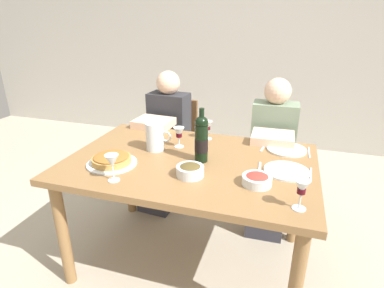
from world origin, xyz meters
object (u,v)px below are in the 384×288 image
object	(u,v)px
wine_glass_centre	(302,189)
dinner_plate_right_setting	(287,171)
salad_bowl	(257,179)
diner_right	(271,152)
diner_left	(164,137)
olive_bowl	(190,170)
wine_glass_right_diner	(179,133)
wine_bottle	(201,139)
dinner_plate_left_setting	(287,149)
wine_glass_left_diner	(112,162)
water_pitcher	(155,138)
wine_glass_spare	(208,127)
chair_right	(272,154)
baked_tart	(112,160)
dining_table	(190,174)
chair_left	(175,140)

from	to	relation	value
wine_glass_centre	dinner_plate_right_setting	world-z (taller)	wine_glass_centre
salad_bowl	diner_right	size ratio (longest dim) A/B	0.13
wine_glass_centre	diner_left	bearing A→B (deg)	136.53
olive_bowl	wine_glass_right_diner	xyz separation A→B (m)	(-0.20, 0.38, 0.06)
wine_bottle	olive_bowl	bearing A→B (deg)	-91.12
dinner_plate_left_setting	wine_glass_left_diner	bearing A→B (deg)	-140.80
wine_glass_right_diner	diner_right	world-z (taller)	diner_right
salad_bowl	dinner_plate_left_setting	distance (m)	0.54
water_pitcher	diner_right	distance (m)	0.93
wine_bottle	diner_left	world-z (taller)	diner_left
wine_glass_right_diner	wine_glass_spare	size ratio (longest dim) A/B	1.03
dinner_plate_right_setting	chair_right	distance (m)	0.90
baked_tart	wine_glass_spare	size ratio (longest dim) A/B	2.21
dining_table	water_pitcher	size ratio (longest dim) A/B	8.16
wine_bottle	wine_glass_left_diner	xyz separation A→B (m)	(-0.38, -0.38, -0.03)
chair_right	diner_right	size ratio (longest dim) A/B	0.75
wine_glass_right_diner	wine_glass_spare	xyz separation A→B (m)	(0.14, 0.20, -0.00)
olive_bowl	chair_right	distance (m)	1.17
wine_glass_spare	dinner_plate_right_setting	bearing A→B (deg)	-33.40
diner_left	olive_bowl	bearing A→B (deg)	125.12
water_pitcher	diner_left	xyz separation A→B (m)	(-0.19, 0.59, -0.23)
dining_table	dinner_plate_right_setting	xyz separation A→B (m)	(0.57, 0.01, 0.10)
wine_glass_spare	dining_table	bearing A→B (deg)	-91.32
wine_glass_centre	chair_right	bearing A→B (deg)	98.83
water_pitcher	wine_glass_left_diner	distance (m)	0.46
diner_right	diner_left	bearing A→B (deg)	-5.27
wine_glass_left_diner	diner_right	size ratio (longest dim) A/B	0.13
wine_glass_centre	chair_right	xyz separation A→B (m)	(-0.19, 1.22, -0.37)
wine_bottle	wine_glass_spare	bearing A→B (deg)	98.95
dining_table	diner_right	bearing A→B (deg)	54.17
chair_right	diner_right	world-z (taller)	diner_right
olive_bowl	wine_glass_right_diner	bearing A→B (deg)	117.79
wine_glass_spare	chair_right	xyz separation A→B (m)	(0.44, 0.48, -0.36)
wine_bottle	dinner_plate_left_setting	size ratio (longest dim) A/B	1.29
diner_right	water_pitcher	bearing A→B (deg)	34.97
dining_table	wine_glass_spare	world-z (taller)	wine_glass_spare
olive_bowl	wine_glass_right_diner	size ratio (longest dim) A/B	1.11
water_pitcher	wine_glass_centre	bearing A→B (deg)	-26.17
wine_glass_spare	wine_glass_right_diner	bearing A→B (deg)	-125.71
wine_glass_right_diner	diner_left	xyz separation A→B (m)	(-0.32, 0.50, -0.24)
wine_glass_right_diner	chair_right	xyz separation A→B (m)	(0.58, 0.68, -0.36)
water_pitcher	wine_glass_spare	world-z (taller)	water_pitcher
wine_glass_right_diner	wine_glass_centre	bearing A→B (deg)	-34.80
dining_table	diner_right	size ratio (longest dim) A/B	1.29
wine_glass_spare	chair_left	size ratio (longest dim) A/B	0.15
salad_bowl	wine_glass_left_diner	world-z (taller)	wine_glass_left_diner
dining_table	chair_left	distance (m)	1.04
wine_glass_right_diner	water_pitcher	bearing A→B (deg)	-145.12
salad_bowl	dinner_plate_right_setting	size ratio (longest dim) A/B	0.61
salad_bowl	chair_right	xyz separation A→B (m)	(0.02, 1.05, -0.29)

